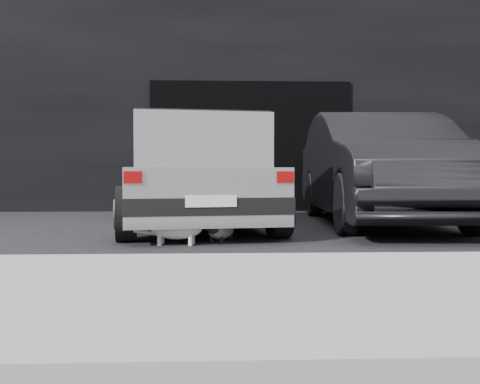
{
  "coord_description": "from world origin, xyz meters",
  "views": [
    {
      "loc": [
        0.34,
        -6.73,
        0.76
      ],
      "look_at": [
        0.57,
        -1.18,
        0.57
      ],
      "focal_mm": 40.0,
      "sensor_mm": 36.0,
      "label": 1
    }
  ],
  "objects_px": {
    "cat_siamese": "(220,231)",
    "cat_white": "(180,227)",
    "silver_hatchback": "(193,169)",
    "second_car": "(380,168)"
  },
  "relations": [
    {
      "from": "silver_hatchback",
      "to": "second_car",
      "type": "height_order",
      "value": "second_car"
    },
    {
      "from": "silver_hatchback",
      "to": "cat_white",
      "type": "height_order",
      "value": "silver_hatchback"
    },
    {
      "from": "silver_hatchback",
      "to": "cat_siamese",
      "type": "bearing_deg",
      "value": -83.66
    },
    {
      "from": "cat_siamese",
      "to": "cat_white",
      "type": "distance_m",
      "value": 0.54
    },
    {
      "from": "second_car",
      "to": "cat_white",
      "type": "distance_m",
      "value": 3.63
    },
    {
      "from": "second_car",
      "to": "cat_white",
      "type": "bearing_deg",
      "value": -139.58
    },
    {
      "from": "cat_siamese",
      "to": "cat_white",
      "type": "xyz_separation_m",
      "value": [
        -0.43,
        -0.33,
        0.08
      ]
    },
    {
      "from": "silver_hatchback",
      "to": "second_car",
      "type": "relative_size",
      "value": 0.83
    },
    {
      "from": "silver_hatchback",
      "to": "cat_white",
      "type": "relative_size",
      "value": 5.06
    },
    {
      "from": "cat_white",
      "to": "cat_siamese",
      "type": "bearing_deg",
      "value": 134.59
    }
  ]
}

